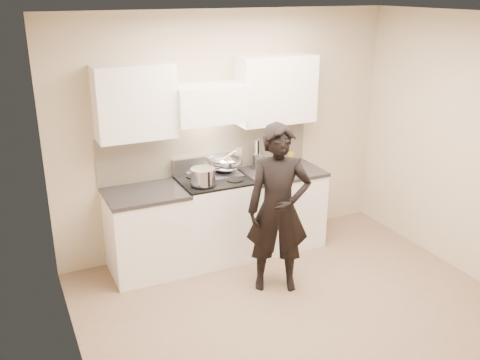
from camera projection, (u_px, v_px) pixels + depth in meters
name	position (u px, v px, depth m)	size (l,w,h in m)	color
ground_plane	(303.00, 314.00, 5.04)	(4.00, 4.00, 0.00)	#836C56
room_shell	(283.00, 142.00, 4.79)	(4.04, 3.54, 2.70)	#C0B397
stove	(215.00, 218.00, 5.98)	(0.76, 0.65, 0.96)	white
counter_right	(280.00, 207.00, 6.31)	(0.92, 0.67, 0.92)	white
counter_left	(147.00, 232.00, 5.67)	(0.82, 0.67, 0.92)	white
wok	(226.00, 162.00, 5.98)	(0.39, 0.48, 0.32)	#B6B3C7
stock_pot	(203.00, 176.00, 5.58)	(0.37, 0.26, 0.17)	#B6B3C7
utensil_crock	(258.00, 160.00, 6.17)	(0.13, 0.13, 0.35)	#ADADAD
spice_jar	(268.00, 163.00, 6.23)	(0.04, 0.04, 0.10)	#DE5410
oil_glass	(291.00, 158.00, 6.35)	(0.08, 0.08, 0.14)	#A37A1B
person	(278.00, 209.00, 5.24)	(0.63, 0.41, 1.72)	black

